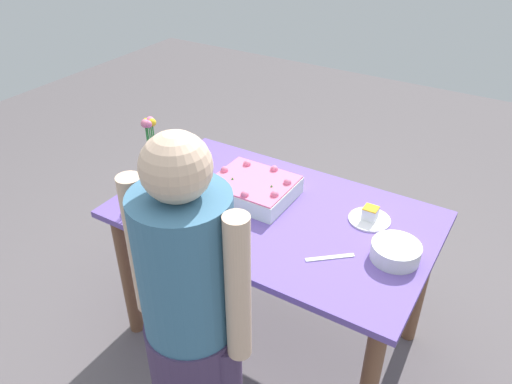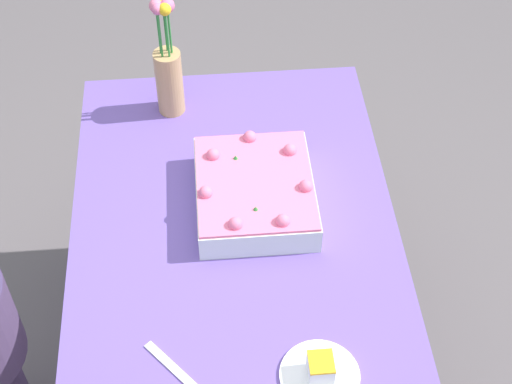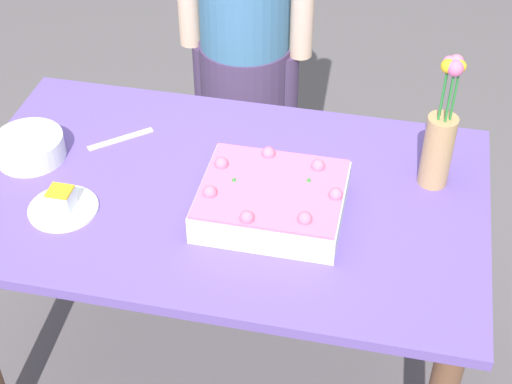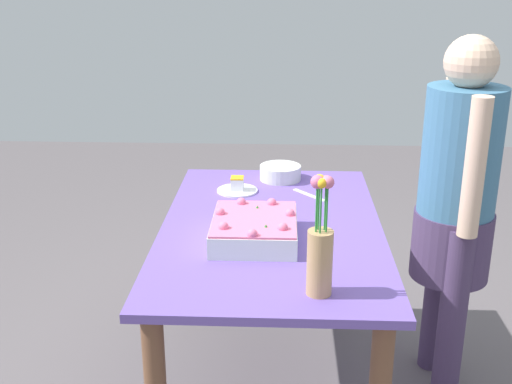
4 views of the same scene
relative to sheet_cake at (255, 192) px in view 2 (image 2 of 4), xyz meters
The scene contains 5 objects.
dining_table 0.23m from the sheet_cake, 157.70° to the left, with size 1.39×0.85×0.77m.
sheet_cake is the anchor object (origin of this frame).
serving_plate_with_slice 0.54m from the sheet_cake, 169.17° to the right, with size 0.18×0.18×0.07m.
cake_knife 0.54m from the sheet_cake, 155.87° to the left, with size 0.20×0.02×0.00m, color silver.
flower_vase 0.46m from the sheet_cake, 28.48° to the left, with size 0.08×0.08×0.38m.
Camera 2 is at (-1.24, 0.05, 2.34)m, focal length 55.00 mm.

